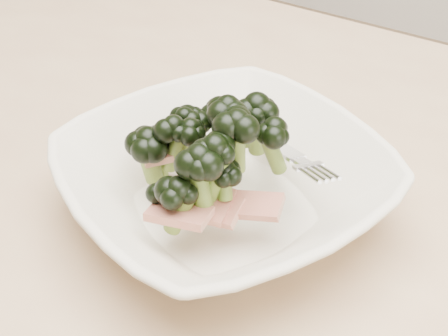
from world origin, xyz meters
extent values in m
cube|color=tan|center=(0.00, 0.00, 0.73)|extent=(1.20, 0.80, 0.04)
cylinder|color=tan|center=(-0.55, 0.35, 0.35)|extent=(0.06, 0.06, 0.71)
imported|color=beige|center=(-0.04, -0.03, 0.78)|extent=(0.35, 0.35, 0.07)
cylinder|color=#546B23|center=(-0.07, 0.01, 0.80)|extent=(0.02, 0.03, 0.04)
ellipsoid|color=black|center=(-0.07, 0.01, 0.82)|extent=(0.04, 0.04, 0.03)
cylinder|color=#546B23|center=(-0.10, -0.06, 0.80)|extent=(0.02, 0.02, 0.04)
ellipsoid|color=black|center=(-0.10, -0.06, 0.82)|extent=(0.04, 0.04, 0.03)
cylinder|color=#546B23|center=(-0.09, -0.02, 0.80)|extent=(0.01, 0.02, 0.04)
ellipsoid|color=black|center=(-0.09, -0.02, 0.82)|extent=(0.03, 0.03, 0.02)
cylinder|color=#546B23|center=(-0.05, -0.09, 0.79)|extent=(0.01, 0.02, 0.03)
ellipsoid|color=black|center=(-0.05, -0.09, 0.81)|extent=(0.03, 0.03, 0.02)
cylinder|color=#546B23|center=(-0.06, -0.01, 0.81)|extent=(0.01, 0.02, 0.04)
ellipsoid|color=black|center=(-0.06, -0.01, 0.84)|extent=(0.03, 0.03, 0.02)
cylinder|color=#546B23|center=(-0.07, -0.04, 0.82)|extent=(0.01, 0.01, 0.03)
ellipsoid|color=black|center=(-0.07, -0.04, 0.83)|extent=(0.03, 0.03, 0.02)
cylinder|color=#546B23|center=(-0.02, -0.07, 0.82)|extent=(0.02, 0.02, 0.05)
ellipsoid|color=black|center=(-0.02, -0.07, 0.85)|extent=(0.04, 0.04, 0.03)
cylinder|color=#546B23|center=(-0.04, -0.10, 0.80)|extent=(0.03, 0.02, 0.04)
ellipsoid|color=black|center=(-0.04, -0.10, 0.82)|extent=(0.04, 0.04, 0.03)
cylinder|color=#546B23|center=(-0.02, -0.04, 0.83)|extent=(0.01, 0.02, 0.04)
ellipsoid|color=black|center=(-0.02, -0.04, 0.86)|extent=(0.04, 0.04, 0.03)
cylinder|color=#546B23|center=(0.00, -0.01, 0.82)|extent=(0.02, 0.02, 0.04)
ellipsoid|color=black|center=(0.00, -0.01, 0.84)|extent=(0.03, 0.03, 0.03)
cylinder|color=#546B23|center=(-0.04, 0.01, 0.81)|extent=(0.02, 0.02, 0.03)
ellipsoid|color=black|center=(-0.04, 0.01, 0.83)|extent=(0.03, 0.03, 0.03)
cylinder|color=#546B23|center=(-0.02, -0.06, 0.81)|extent=(0.02, 0.02, 0.03)
ellipsoid|color=black|center=(-0.02, -0.06, 0.82)|extent=(0.03, 0.03, 0.02)
cylinder|color=#546B23|center=(-0.08, -0.05, 0.81)|extent=(0.02, 0.02, 0.04)
ellipsoid|color=black|center=(-0.08, -0.05, 0.84)|extent=(0.03, 0.03, 0.03)
cylinder|color=#546B23|center=(-0.03, -0.08, 0.81)|extent=(0.03, 0.02, 0.05)
ellipsoid|color=black|center=(-0.03, -0.08, 0.84)|extent=(0.04, 0.04, 0.03)
cylinder|color=#546B23|center=(-0.10, -0.04, 0.79)|extent=(0.02, 0.02, 0.03)
ellipsoid|color=black|center=(-0.10, -0.04, 0.81)|extent=(0.03, 0.03, 0.03)
cylinder|color=#546B23|center=(-0.03, 0.01, 0.81)|extent=(0.02, 0.03, 0.05)
ellipsoid|color=black|center=(-0.03, 0.01, 0.84)|extent=(0.04, 0.04, 0.03)
cylinder|color=#546B23|center=(-0.04, -0.03, 0.84)|extent=(0.02, 0.02, 0.04)
ellipsoid|color=black|center=(-0.04, -0.03, 0.86)|extent=(0.03, 0.03, 0.03)
cylinder|color=#546B23|center=(-0.09, -0.01, 0.79)|extent=(0.02, 0.02, 0.04)
ellipsoid|color=black|center=(-0.09, -0.01, 0.82)|extent=(0.03, 0.03, 0.03)
cube|color=maroon|center=(-0.03, -0.07, 0.79)|extent=(0.06, 0.05, 0.02)
cube|color=maroon|center=(0.01, -0.06, 0.79)|extent=(0.05, 0.04, 0.02)
cube|color=maroon|center=(-0.03, -0.10, 0.80)|extent=(0.05, 0.04, 0.01)
cube|color=maroon|center=(-0.10, -0.05, 0.81)|extent=(0.05, 0.05, 0.01)
cube|color=maroon|center=(-0.10, -0.03, 0.78)|extent=(0.04, 0.03, 0.01)
cube|color=maroon|center=(-0.02, -0.07, 0.79)|extent=(0.04, 0.03, 0.02)
camera|label=1|loc=(0.19, -0.38, 1.12)|focal=50.00mm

